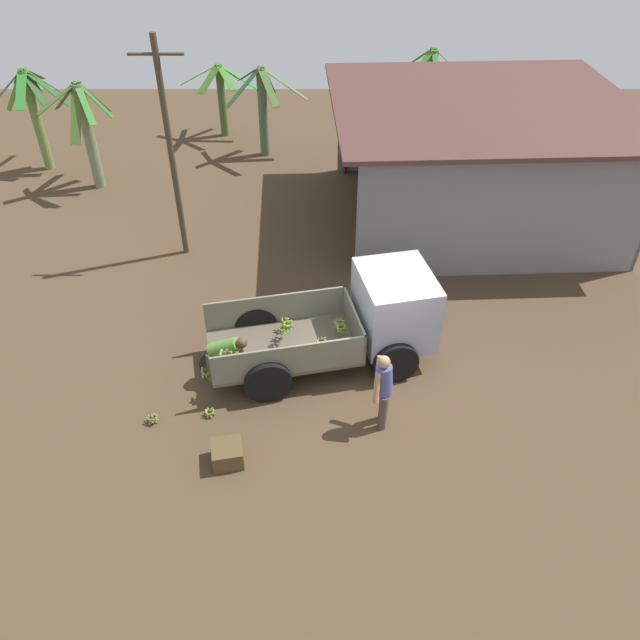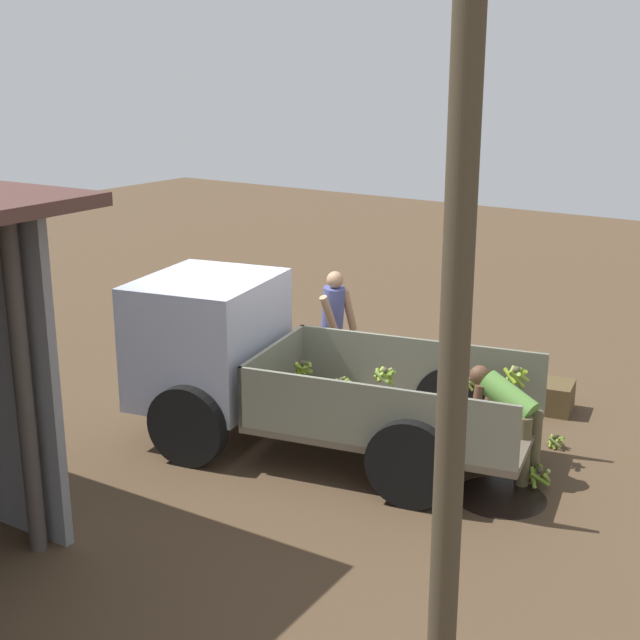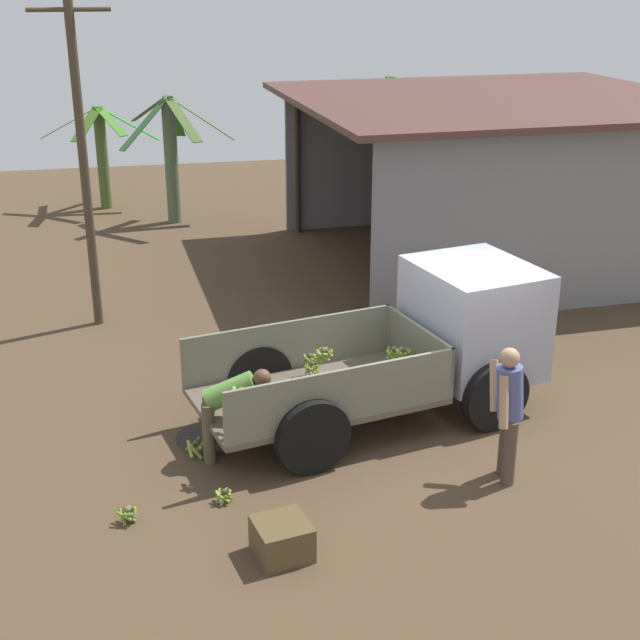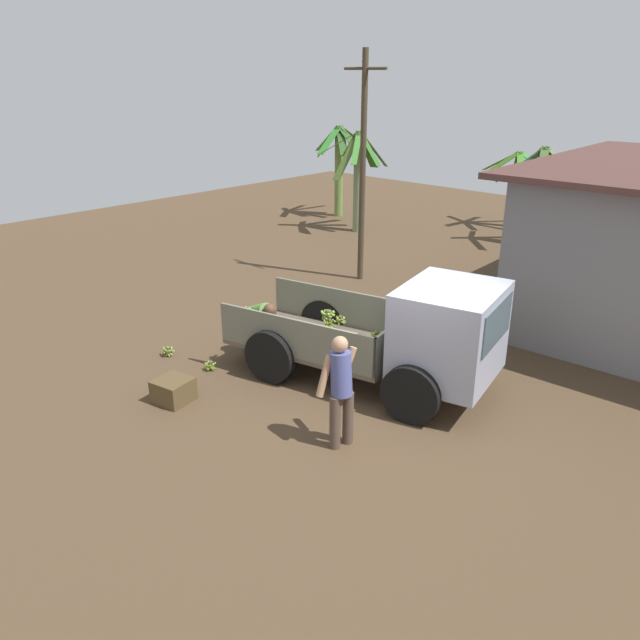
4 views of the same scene
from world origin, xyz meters
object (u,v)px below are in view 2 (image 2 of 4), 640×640
(person_worker_loading, at_px, (509,413))
(person_foreground_visitor, at_px, (333,324))
(cargo_truck, at_px, (248,358))
(banana_bunch_on_ground_0, at_px, (556,440))
(utility_pole, at_px, (452,396))
(banana_bunch_on_ground_1, at_px, (539,475))
(wooden_crate_0, at_px, (551,396))

(person_worker_loading, bearing_deg, person_foreground_visitor, -12.51)
(cargo_truck, height_order, banana_bunch_on_ground_0, cargo_truck)
(utility_pole, xyz_separation_m, person_foreground_visitor, (4.78, -6.18, -1.95))
(cargo_truck, bearing_deg, banana_bunch_on_ground_1, -179.86)
(utility_pole, relative_size, banana_bunch_on_ground_0, 25.94)
(utility_pole, bearing_deg, person_worker_loading, -71.41)
(cargo_truck, distance_m, utility_pole, 6.51)
(person_worker_loading, xyz_separation_m, banana_bunch_on_ground_0, (-0.21, -1.00, -0.64))
(utility_pole, bearing_deg, banana_bunch_on_ground_1, -75.57)
(cargo_truck, bearing_deg, person_worker_loading, -176.39)
(cargo_truck, relative_size, person_worker_loading, 4.15)
(person_worker_loading, bearing_deg, wooden_crate_0, -74.23)
(cargo_truck, relative_size, banana_bunch_on_ground_1, 16.38)
(person_worker_loading, relative_size, banana_bunch_on_ground_1, 3.95)
(utility_pole, bearing_deg, person_foreground_visitor, -52.29)
(utility_pole, bearing_deg, cargo_truck, -41.80)
(banana_bunch_on_ground_0, height_order, banana_bunch_on_ground_1, banana_bunch_on_ground_1)
(wooden_crate_0, bearing_deg, utility_pole, 105.39)
(utility_pole, xyz_separation_m, wooden_crate_0, (1.95, -7.10, -2.69))
(person_worker_loading, distance_m, banana_bunch_on_ground_1, 0.74)
(person_foreground_visitor, xyz_separation_m, wooden_crate_0, (-2.83, -0.92, -0.74))
(utility_pole, xyz_separation_m, person_worker_loading, (1.68, -5.00, -2.15))
(banana_bunch_on_ground_0, bearing_deg, person_worker_loading, 78.29)
(person_worker_loading, xyz_separation_m, banana_bunch_on_ground_1, (-0.42, 0.10, -0.60))
(banana_bunch_on_ground_1, bearing_deg, wooden_crate_0, -72.52)
(person_foreground_visitor, relative_size, banana_bunch_on_ground_1, 5.65)
(banana_bunch_on_ground_0, bearing_deg, person_foreground_visitor, -3.21)
(banana_bunch_on_ground_1, bearing_deg, person_worker_loading, -13.18)
(utility_pole, distance_m, banana_bunch_on_ground_1, 5.76)
(banana_bunch_on_ground_0, distance_m, banana_bunch_on_ground_1, 1.12)
(utility_pole, distance_m, person_foreground_visitor, 8.06)
(person_worker_loading, xyz_separation_m, wooden_crate_0, (0.27, -2.10, -0.54))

